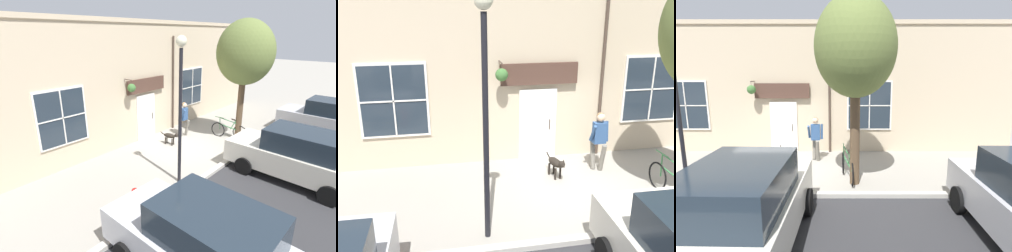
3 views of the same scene
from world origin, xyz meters
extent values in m
plane|color=gray|center=(0.00, 0.00, 0.00)|extent=(90.00, 90.00, 0.00)
cube|color=#B2ADA3|center=(2.00, 0.00, 0.06)|extent=(0.20, 28.00, 0.12)
cube|color=#C6B293|center=(-2.35, 0.00, 2.56)|extent=(0.30, 18.00, 5.11)
cube|color=#C6B293|center=(-2.35, 0.00, 5.19)|extent=(0.42, 18.00, 0.16)
cube|color=white|center=(-2.18, -0.47, 1.05)|extent=(0.10, 1.10, 2.10)
cube|color=#232D38|center=(-2.15, -0.47, 1.00)|extent=(0.03, 0.90, 1.90)
cylinder|color=#47382D|center=(-2.09, -0.12, 1.05)|extent=(0.03, 0.03, 0.30)
cube|color=#4C3328|center=(-2.08, -0.47, 2.55)|extent=(0.08, 2.20, 0.60)
cylinder|color=#47382D|center=(-2.12, 1.42, 2.30)|extent=(0.09, 0.09, 4.60)
cylinder|color=#47382D|center=(-1.96, -1.59, 2.93)|extent=(0.44, 0.04, 0.04)
cylinder|color=#47382D|center=(-1.78, -1.59, 2.75)|extent=(0.01, 0.01, 0.34)
cone|color=#2D2823|center=(-1.78, -1.59, 2.53)|extent=(0.32, 0.32, 0.18)
sphere|color=#3D6B33|center=(-1.78, -1.59, 2.62)|extent=(0.34, 0.34, 0.34)
cube|color=white|center=(-2.18, -4.44, 1.95)|extent=(0.08, 1.82, 2.02)
cube|color=#232D38|center=(-2.15, -4.44, 1.95)|extent=(0.03, 1.70, 1.90)
cube|color=white|center=(-2.13, -4.44, 1.95)|extent=(0.04, 0.04, 1.90)
cube|color=white|center=(-2.13, -4.44, 1.95)|extent=(0.04, 1.70, 0.04)
cube|color=white|center=(-2.18, 3.05, 1.95)|extent=(0.08, 1.82, 2.02)
cube|color=#232D38|center=(-2.15, 3.05, 1.95)|extent=(0.03, 1.70, 1.90)
cube|color=white|center=(-2.13, 3.05, 1.95)|extent=(0.04, 0.04, 1.90)
cube|color=white|center=(-2.13, 3.05, 1.95)|extent=(0.04, 1.70, 0.04)
cylinder|color=#6B665B|center=(-0.90, 1.03, 0.40)|extent=(0.29, 0.13, 0.81)
cylinder|color=#6B665B|center=(-1.17, 0.87, 0.40)|extent=(0.29, 0.13, 0.81)
cube|color=#2D4C7A|center=(-1.04, 0.95, 1.09)|extent=(0.22, 0.34, 0.58)
sphere|color=tan|center=(-1.02, 0.95, 1.53)|extent=(0.22, 0.22, 0.22)
sphere|color=brown|center=(-1.05, 0.95, 1.55)|extent=(0.21, 0.21, 0.21)
cylinder|color=#2D4C7A|center=(-1.08, 1.18, 1.10)|extent=(0.16, 0.08, 0.57)
cylinder|color=#2D4C7A|center=(-0.93, 0.72, 1.12)|extent=(0.33, 0.09, 0.52)
ellipsoid|color=black|center=(-0.83, -0.34, 0.42)|extent=(0.60, 0.34, 0.21)
cylinder|color=black|center=(-0.68, -0.23, 0.16)|extent=(0.06, 0.06, 0.33)
cylinder|color=black|center=(-0.65, -0.37, 0.16)|extent=(0.06, 0.06, 0.33)
cylinder|color=black|center=(-1.01, -0.30, 0.16)|extent=(0.06, 0.06, 0.33)
cylinder|color=black|center=(-0.98, -0.44, 0.16)|extent=(0.06, 0.06, 0.33)
sphere|color=black|center=(-0.50, -0.27, 0.50)|extent=(0.17, 0.17, 0.17)
cone|color=black|center=(-0.39, -0.25, 0.48)|extent=(0.12, 0.11, 0.09)
cone|color=black|center=(-0.52, -0.22, 0.58)|extent=(0.06, 0.06, 0.07)
cone|color=black|center=(-0.50, -0.32, 0.58)|extent=(0.06, 0.06, 0.07)
cylinder|color=black|center=(-1.19, -0.41, 0.47)|extent=(0.21, 0.08, 0.14)
cylinder|color=brown|center=(1.11, 2.33, 1.53)|extent=(0.28, 0.28, 3.06)
ellipsoid|color=olive|center=(1.11, 2.33, 3.94)|extent=(2.51, 2.25, 2.76)
sphere|color=olive|center=(1.02, 2.20, 3.50)|extent=(1.54, 1.54, 1.54)
torus|color=black|center=(0.25, 1.98, 0.33)|extent=(0.71, 0.08, 0.70)
torus|color=black|center=(1.25, 2.25, 0.33)|extent=(0.71, 0.08, 0.70)
cylinder|color=#33723F|center=(0.75, 2.12, 0.53)|extent=(0.95, 0.29, 0.25)
cylinder|color=#33723F|center=(0.93, 2.17, 0.67)|extent=(0.26, 0.10, 0.46)
cylinder|color=#33723F|center=(0.70, 2.11, 0.85)|extent=(0.80, 0.25, 0.22)
cylinder|color=#33723F|center=(0.32, 2.00, 0.65)|extent=(0.08, 0.05, 0.58)
cylinder|color=#33723F|center=(0.29, 2.00, 0.95)|extent=(0.46, 0.05, 0.03)
ellipsoid|color=black|center=(0.93, 2.17, 0.93)|extent=(0.26, 0.16, 0.11)
cube|color=beige|center=(4.19, 0.26, 0.69)|extent=(4.34, 1.86, 0.76)
cube|color=#1E2833|center=(4.41, 0.25, 1.41)|extent=(2.27, 1.60, 0.68)
cylinder|color=black|center=(2.84, -0.59, 0.31)|extent=(0.62, 0.19, 0.62)
cylinder|color=black|center=(2.88, 1.17, 0.31)|extent=(0.62, 0.19, 0.62)
cylinder|color=black|center=(2.77, 4.71, 0.31)|extent=(0.62, 0.19, 0.62)
cylinder|color=black|center=(1.46, -2.47, 2.16)|extent=(0.11, 0.11, 4.32)
camera|label=1|loc=(6.27, -8.49, 4.70)|focal=28.00mm
camera|label=2|loc=(7.82, -3.32, 4.51)|focal=40.00mm
camera|label=3|loc=(8.47, 2.02, 3.22)|focal=28.00mm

